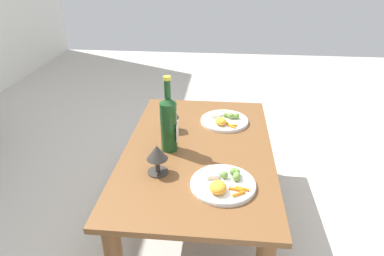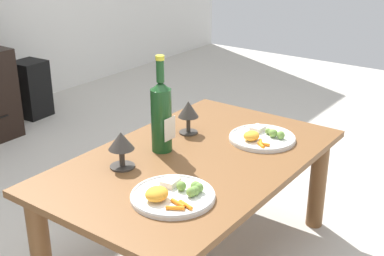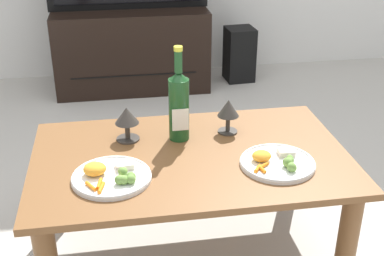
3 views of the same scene
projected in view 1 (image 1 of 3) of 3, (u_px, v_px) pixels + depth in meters
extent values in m
plane|color=#B7B2A8|center=(198.00, 217.00, 1.80)|extent=(6.40, 6.40, 0.00)
cube|color=brown|center=(198.00, 150.00, 1.60)|extent=(1.12, 0.69, 0.03)
cylinder|color=brown|center=(249.00, 140.00, 2.12)|extent=(0.07, 0.07, 0.41)
cylinder|color=brown|center=(160.00, 136.00, 2.16)|extent=(0.07, 0.07, 0.41)
cylinder|color=#19471E|center=(169.00, 127.00, 1.54)|extent=(0.08, 0.08, 0.24)
cone|color=#19471E|center=(168.00, 100.00, 1.47)|extent=(0.08, 0.08, 0.03)
cylinder|color=#19471E|center=(167.00, 89.00, 1.45)|extent=(0.03, 0.03, 0.08)
cylinder|color=yellow|center=(167.00, 78.00, 1.43)|extent=(0.03, 0.03, 0.02)
cube|color=silver|center=(177.00, 132.00, 1.54)|extent=(0.06, 0.00, 0.08)
cylinder|color=#38332D|center=(158.00, 172.00, 1.42)|extent=(0.09, 0.09, 0.01)
cylinder|color=#38332D|center=(158.00, 165.00, 1.41)|extent=(0.02, 0.02, 0.06)
cone|color=#38332D|center=(157.00, 152.00, 1.38)|extent=(0.09, 0.09, 0.06)
cylinder|color=#38332D|center=(171.00, 129.00, 1.76)|extent=(0.07, 0.07, 0.01)
cylinder|color=#38332D|center=(171.00, 123.00, 1.74)|extent=(0.02, 0.02, 0.06)
cone|color=#38332D|center=(171.00, 112.00, 1.71)|extent=(0.08, 0.08, 0.06)
cylinder|color=white|center=(223.00, 185.00, 1.34)|extent=(0.26, 0.26, 0.01)
torus|color=white|center=(223.00, 183.00, 1.34)|extent=(0.26, 0.26, 0.01)
ellipsoid|color=orange|center=(218.00, 187.00, 1.28)|extent=(0.07, 0.07, 0.04)
cube|color=beige|center=(212.00, 174.00, 1.38)|extent=(0.06, 0.05, 0.02)
cylinder|color=orange|center=(236.00, 189.00, 1.30)|extent=(0.02, 0.06, 0.01)
cylinder|color=orange|center=(239.00, 194.00, 1.27)|extent=(0.04, 0.05, 0.01)
cylinder|color=orange|center=(242.00, 189.00, 1.30)|extent=(0.03, 0.06, 0.01)
sphere|color=olive|center=(237.00, 175.00, 1.36)|extent=(0.03, 0.03, 0.03)
sphere|color=olive|center=(224.00, 175.00, 1.36)|extent=(0.03, 0.03, 0.03)
sphere|color=olive|center=(236.00, 177.00, 1.35)|extent=(0.03, 0.03, 0.03)
sphere|color=olive|center=(233.00, 172.00, 1.38)|extent=(0.03, 0.03, 0.03)
sphere|color=olive|center=(237.00, 172.00, 1.38)|extent=(0.03, 0.03, 0.03)
cylinder|color=white|center=(224.00, 121.00, 1.83)|extent=(0.26, 0.26, 0.01)
torus|color=white|center=(224.00, 120.00, 1.83)|extent=(0.25, 0.25, 0.01)
ellipsoid|color=orange|center=(221.00, 121.00, 1.78)|extent=(0.07, 0.06, 0.04)
cube|color=beige|center=(216.00, 115.00, 1.87)|extent=(0.06, 0.05, 0.02)
cylinder|color=orange|center=(229.00, 124.00, 1.77)|extent=(0.04, 0.03, 0.01)
cylinder|color=orange|center=(232.00, 126.00, 1.75)|extent=(0.04, 0.04, 0.01)
cylinder|color=orange|center=(233.00, 125.00, 1.76)|extent=(0.02, 0.05, 0.01)
sphere|color=olive|center=(231.00, 116.00, 1.84)|extent=(0.03, 0.03, 0.03)
sphere|color=olive|center=(225.00, 115.00, 1.86)|extent=(0.02, 0.02, 0.02)
sphere|color=olive|center=(237.00, 116.00, 1.84)|extent=(0.03, 0.03, 0.03)
sphere|color=olive|center=(228.00, 115.00, 1.86)|extent=(0.03, 0.03, 0.03)
sphere|color=olive|center=(237.00, 116.00, 1.84)|extent=(0.03, 0.03, 0.03)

